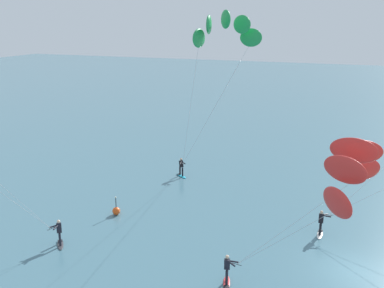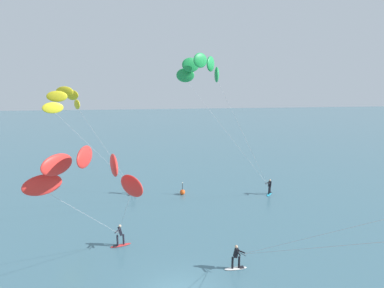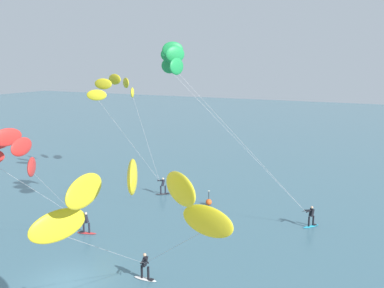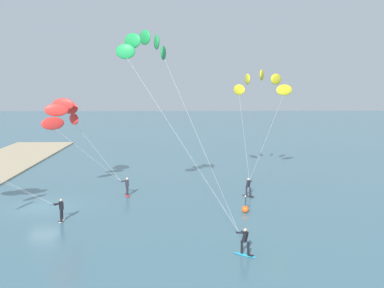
# 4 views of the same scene
# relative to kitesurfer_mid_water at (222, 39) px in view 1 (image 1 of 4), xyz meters

# --- Properties ---
(ground_plane) EXTENTS (240.00, 240.00, 0.00)m
(ground_plane) POSITION_rel_kitesurfer_mid_water_xyz_m (-2.97, -8.96, -12.31)
(ground_plane) COLOR #426B7A
(kitesurfer_mid_water) EXTENTS (10.94, 9.25, 14.02)m
(kitesurfer_mid_water) POSITION_rel_kitesurfer_mid_water_xyz_m (0.00, 0.00, 0.00)
(kitesurfer_mid_water) COLOR #23ADD1
(kitesurfer_mid_water) RESTS_ON ground
(kitesurfer_far_out) EXTENTS (6.21, 7.36, 8.75)m
(kitesurfer_far_out) POSITION_rel_kitesurfer_mid_water_xyz_m (-7.59, -8.09, -5.13)
(kitesurfer_far_out) COLOR red
(kitesurfer_far_out) RESTS_ON ground
(marker_buoy) EXTENTS (0.56, 0.56, 1.38)m
(marker_buoy) POSITION_rel_kitesurfer_mid_water_xyz_m (-1.06, 7.35, -12.01)
(marker_buoy) COLOR #EA5119
(marker_buoy) RESTS_ON ground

